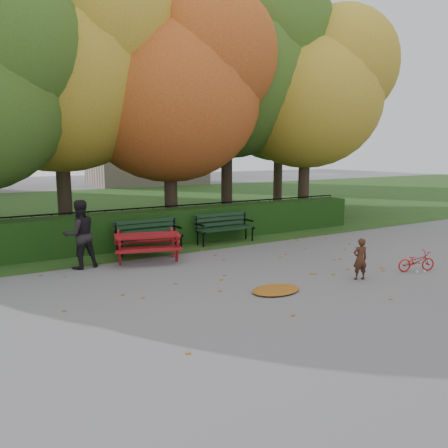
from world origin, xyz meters
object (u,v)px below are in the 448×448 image
bench_right (224,225)px  adult (80,234)px  tree_g (288,96)px  picnic_table (147,240)px  tree_d (239,65)px  bench_left (148,233)px  child (360,259)px  tree_e (317,89)px  tree_c (181,86)px  bicycle (416,261)px  tree_b (71,61)px

bench_right → adult: bearing=-169.6°
tree_g → picnic_table: 13.17m
tree_d → adult: (-7.16, -4.33, -5.18)m
tree_g → bench_right: tree_g is taller
bench_left → child: size_ratio=2.00×
tree_e → bench_left: bearing=-165.2°
child → tree_d: bearing=-88.3°
bench_right → child: (0.52, -4.81, -0.07)m
bench_right → picnic_table: (-2.80, -0.97, 0.01)m
bench_right → adult: size_ratio=1.12×
adult → child: bearing=132.0°
tree_e → picnic_table: tree_e is taller
tree_c → tree_d: bearing=22.6°
tree_c → bench_right: (0.27, -2.26, -4.30)m
picnic_table → bicycle: bearing=-23.7°
bench_left → adult: (-1.98, -0.80, 0.29)m
tree_g → tree_b: bearing=-164.4°
tree_b → tree_c: 3.42m
tree_e → picnic_table: (-8.22, -3.04, -4.56)m
child → adult: size_ratio=0.56×
tree_c → tree_e: tree_e is taller
tree_b → adult: 6.05m
bench_right → bicycle: (2.13, -5.02, -0.28)m
tree_c → adult: 6.52m
picnic_table → tree_e: bearing=36.0°
bicycle → tree_g: bearing=-5.2°
tree_d → child: tree_d is taller
tree_b → bench_left: 5.87m
tree_e → adult: (-9.81, -2.87, -4.28)m
bench_right → bicycle: bearing=-67.1°
bench_right → child: size_ratio=2.00×
tree_c → bicycle: (2.39, -7.28, -4.59)m
tree_e → bench_right: size_ratio=4.53×
tree_c → tree_g: bearing=26.9°
bench_right → bench_left: bearing=180.0°
tree_c → adult: tree_c is taller
tree_d → tree_c: bearing=-157.4°
adult → bicycle: adult is taller
tree_d → tree_g: 5.16m
child → bicycle: bearing=-170.7°
picnic_table → adult: size_ratio=1.16×
bench_right → picnic_table: 2.96m
bench_left → bicycle: 6.77m
bench_right → adult: adult is taller
tree_d → picnic_table: 9.00m
tree_c → picnic_table: 5.94m
bench_right → tree_c: bearing=96.7°
tree_d → bench_left: 8.31m
picnic_table → adult: adult is taller
bench_left → picnic_table: (-0.40, -0.97, 0.01)m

